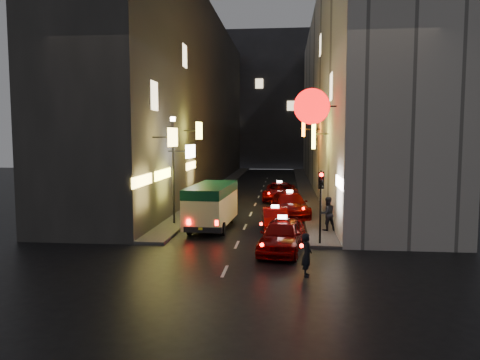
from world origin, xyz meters
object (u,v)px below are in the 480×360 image
(taxi_near, at_px, (282,233))
(traffic_light, at_px, (321,191))
(pedestrian_crossing, at_px, (307,252))
(minibus, at_px, (212,201))
(lamp_post, at_px, (173,163))

(taxi_near, height_order, traffic_light, traffic_light)
(pedestrian_crossing, bearing_deg, traffic_light, -8.26)
(minibus, bearing_deg, taxi_near, -51.20)
(minibus, bearing_deg, traffic_light, -33.28)
(pedestrian_crossing, bearing_deg, minibus, 31.79)
(taxi_near, bearing_deg, traffic_light, 33.64)
(pedestrian_crossing, xyz_separation_m, traffic_light, (0.84, 4.80, 1.76))
(minibus, relative_size, taxi_near, 1.01)
(minibus, height_order, lamp_post, lamp_post)
(minibus, xyz_separation_m, traffic_light, (5.84, -3.83, 1.10))
(pedestrian_crossing, xyz_separation_m, lamp_post, (-7.36, 9.32, 2.79))
(taxi_near, height_order, lamp_post, lamp_post)
(minibus, relative_size, pedestrian_crossing, 3.20)
(minibus, relative_size, lamp_post, 0.96)
(minibus, xyz_separation_m, pedestrian_crossing, (4.99, -8.63, -0.66))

